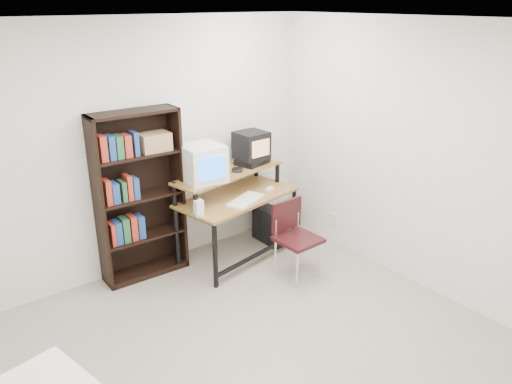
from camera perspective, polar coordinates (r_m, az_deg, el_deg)
floor at (r=4.28m, az=0.60°, el=-18.59°), size 4.00×4.00×0.01m
ceiling at (r=3.29m, az=0.79°, el=18.90°), size 4.00×4.00×0.01m
back_wall at (r=5.21m, az=-13.07°, el=4.69°), size 4.00×0.01×2.60m
right_wall at (r=5.00m, az=19.06°, el=3.36°), size 0.01×4.00×2.60m
computer_desk at (r=5.46m, az=-2.30°, el=-0.68°), size 1.43×0.90×0.98m
crt_monitor at (r=5.14m, az=-6.13°, el=3.28°), size 0.43×0.44×0.38m
vcr at (r=5.68m, az=-0.43°, el=3.54°), size 0.42×0.35×0.08m
crt_tv at (r=5.61m, az=-0.52°, el=5.36°), size 0.34×0.34×0.31m
cd_spindle at (r=5.42m, az=-2.16°, el=2.47°), size 0.15×0.15×0.05m
keyboard at (r=5.28m, az=-1.20°, el=-1.03°), size 0.51×0.38×0.03m
mousepad at (r=5.61m, az=1.55°, el=0.20°), size 0.23×0.19×0.01m
mouse at (r=5.59m, az=1.61°, el=0.33°), size 0.11×0.09×0.03m
desk_speaker at (r=4.95m, az=-6.56°, el=-1.85°), size 0.08×0.08×0.17m
pc_tower at (r=5.97m, az=1.62°, el=-3.83°), size 0.20×0.45×0.42m
school_chair at (r=5.16m, az=4.34°, el=-4.54°), size 0.42×0.42×0.81m
bookshelf at (r=5.17m, az=-13.29°, el=-0.20°), size 0.88×0.32×1.75m
wall_outlet at (r=6.00m, az=8.83°, el=-2.99°), size 0.02×0.08×0.12m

